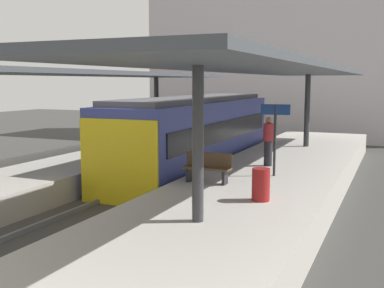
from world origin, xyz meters
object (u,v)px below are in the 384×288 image
object	(u,v)px
platform_bench	(208,167)
platform_sign	(275,124)
litter_bin	(261,185)
passenger_near_bench	(268,141)
commuter_train	(195,135)

from	to	relation	value
platform_bench	platform_sign	xyz separation A→B (m)	(1.52, 1.73, 1.16)
litter_bin	passenger_near_bench	world-z (taller)	passenger_near_bench
platform_bench	litter_bin	world-z (taller)	platform_bench
commuter_train	platform_bench	world-z (taller)	commuter_train
platform_sign	litter_bin	xyz separation A→B (m)	(0.44, -3.17, -1.22)
commuter_train	platform_bench	bearing A→B (deg)	-62.94
litter_bin	passenger_near_bench	bearing A→B (deg)	102.44
commuter_train	platform_sign	distance (m)	5.35
commuter_train	litter_bin	world-z (taller)	commuter_train
platform_sign	passenger_near_bench	bearing A→B (deg)	110.63
litter_bin	passenger_near_bench	distance (m)	4.96
platform_bench	litter_bin	distance (m)	2.44
platform_bench	litter_bin	xyz separation A→B (m)	(1.97, -1.44, -0.06)
platform_sign	passenger_near_bench	world-z (taller)	platform_sign
passenger_near_bench	commuter_train	bearing A→B (deg)	154.35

